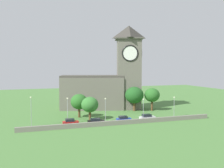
{
  "coord_description": "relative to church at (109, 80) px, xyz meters",
  "views": [
    {
      "loc": [
        -25.42,
        -70.54,
        16.02
      ],
      "look_at": [
        1.5,
        9.02,
        10.03
      ],
      "focal_mm": 43.16,
      "sensor_mm": 36.0,
      "label": 1
    }
  ],
  "objects": [
    {
      "name": "ground_plane",
      "position": [
        -4.87,
        -7.41,
        -10.34
      ],
      "size": [
        200.0,
        200.0,
        0.0
      ],
      "primitive_type": "plane",
      "color": "#477538"
    },
    {
      "name": "church",
      "position": [
        0.0,
        0.0,
        0.0
      ],
      "size": [
        30.88,
        17.48,
        30.15
      ],
      "color": "#666056",
      "rests_on": "ground"
    },
    {
      "name": "quay_barrier",
      "position": [
        -4.87,
        -26.26,
        -9.73
      ],
      "size": [
        54.45,
        0.7,
        1.22
      ],
      "primitive_type": "cube",
      "color": "gray",
      "rests_on": "ground"
    },
    {
      "name": "car_red",
      "position": [
        -18.31,
        -23.4,
        -9.38
      ],
      "size": [
        4.29,
        2.47,
        1.91
      ],
      "color": "red",
      "rests_on": "ground"
    },
    {
      "name": "car_black",
      "position": [
        -11.47,
        -23.65,
        -9.51
      ],
      "size": [
        4.8,
        2.58,
        1.63
      ],
      "color": "black",
      "rests_on": "ground"
    },
    {
      "name": "car_blue",
      "position": [
        -3.54,
        -23.98,
        -9.41
      ],
      "size": [
        4.22,
        2.35,
        1.85
      ],
      "color": "#233D9E",
      "rests_on": "ground"
    },
    {
      "name": "car_white",
      "position": [
        3.81,
        -23.8,
        -9.39
      ],
      "size": [
        4.5,
        2.42,
        1.88
      ],
      "color": "silver",
      "rests_on": "ground"
    },
    {
      "name": "streetlamp_west_end",
      "position": [
        -28.05,
        -21.12,
        -5.18
      ],
      "size": [
        0.44,
        0.44,
        7.86
      ],
      "color": "#9EA0A5",
      "rests_on": "ground"
    },
    {
      "name": "streetlamp_west_mid",
      "position": [
        -18.55,
        -20.64,
        -5.59
      ],
      "size": [
        0.44,
        0.44,
        7.13
      ],
      "color": "#9EA0A5",
      "rests_on": "ground"
    },
    {
      "name": "streetlamp_central",
      "position": [
        -7.95,
        -21.14,
        -5.82
      ],
      "size": [
        0.44,
        0.44,
        6.73
      ],
      "color": "#9EA0A5",
      "rests_on": "ground"
    },
    {
      "name": "streetlamp_east_mid",
      "position": [
        3.83,
        -21.12,
        -6.2
      ],
      "size": [
        0.44,
        0.44,
        6.07
      ],
      "color": "#9EA0A5",
      "rests_on": "ground"
    },
    {
      "name": "streetlamp_east_end",
      "position": [
        13.99,
        -21.59,
        -6.07
      ],
      "size": [
        0.44,
        0.44,
        6.3
      ],
      "color": "#9EA0A5",
      "rests_on": "ground"
    },
    {
      "name": "tree_by_tower",
      "position": [
        6.84,
        -7.47,
        -4.84
      ],
      "size": [
        6.42,
        6.42,
        8.43
      ],
      "color": "brown",
      "rests_on": "ground"
    },
    {
      "name": "tree_churchyard",
      "position": [
        -11.55,
        -17.48,
        -5.88
      ],
      "size": [
        5.01,
        5.01,
        6.75
      ],
      "color": "brown",
      "rests_on": "ground"
    },
    {
      "name": "tree_riverside_east",
      "position": [
        -13.73,
        -12.71,
        -5.55
      ],
      "size": [
        5.18,
        5.18,
        7.16
      ],
      "color": "brown",
      "rests_on": "ground"
    },
    {
      "name": "tree_riverside_west",
      "position": [
        12.95,
        -8.9,
        -4.9
      ],
      "size": [
        5.36,
        5.36,
        7.9
      ],
      "color": "brown",
      "rests_on": "ground"
    }
  ]
}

